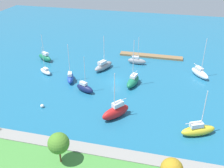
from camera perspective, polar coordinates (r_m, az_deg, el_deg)
water at (r=71.89m, az=0.81°, el=0.55°), size 160.00×160.00×0.00m
pier_dock at (r=88.35m, az=8.53°, el=6.09°), size 20.74×2.54×0.65m
breakwater at (r=49.33m, az=-6.86°, el=-14.09°), size 74.86×2.69×1.40m
park_tree_midwest at (r=44.22m, az=-11.63°, el=-12.60°), size 3.57×3.57×5.88m
sailboat_white_lone_south at (r=78.19m, az=-14.38°, el=2.73°), size 4.73×3.75×8.15m
sailboat_green_by_breakwater at (r=69.75m, az=4.61°, el=0.66°), size 3.61×7.06×12.79m
sailboat_gray_far_north at (r=78.23m, az=-1.91°, el=3.99°), size 5.16×7.66×10.40m
sailboat_blue_near_pier at (r=72.38m, az=-9.12°, el=1.43°), size 3.37×5.83×10.64m
sailboat_red_outer_mooring at (r=56.96m, az=0.84°, el=-6.05°), size 6.08×6.77×10.98m
sailboat_navy_far_south at (r=66.86m, az=-5.99°, el=-0.87°), size 5.53×3.64×9.77m
sailboat_yellow_center_basin at (r=55.18m, az=18.33°, el=-9.52°), size 7.36×4.95×10.14m
sailboat_white_off_beacon at (r=78.14m, az=18.69°, el=2.32°), size 5.70×6.74×11.44m
sailboat_green_east_end at (r=86.88m, az=-14.50°, el=5.70°), size 6.06×4.37×8.73m
sailboat_gray_lone_north at (r=82.24m, az=5.44°, el=5.08°), size 5.82×1.99×8.82m
mooring_buoy_white at (r=62.88m, az=-15.06°, el=-4.66°), size 0.86×0.86×0.86m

